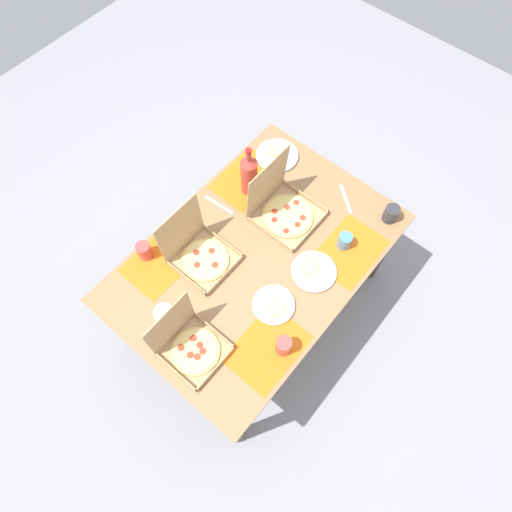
{
  "coord_description": "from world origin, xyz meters",
  "views": [
    {
      "loc": [
        -0.75,
        -0.64,
        2.72
      ],
      "look_at": [
        0.0,
        0.0,
        0.72
      ],
      "focal_mm": 31.23,
      "sensor_mm": 36.0,
      "label": 1
    }
  ],
  "objects_px": {
    "plate_near_right": "(274,305)",
    "soda_bottle": "(249,174)",
    "pizza_box_edge_far": "(200,253)",
    "cup_clear_right": "(345,241)",
    "pizza_box_corner_right": "(283,208)",
    "plate_far_left": "(313,271)",
    "condiment_bowl": "(164,314)",
    "plate_near_left": "(277,155)",
    "pizza_box_center": "(190,345)",
    "cup_clear_left": "(391,214)",
    "cup_dark": "(145,251)",
    "cup_spare": "(284,346)"
  },
  "relations": [
    {
      "from": "plate_near_right",
      "to": "soda_bottle",
      "type": "height_order",
      "value": "soda_bottle"
    },
    {
      "from": "pizza_box_edge_far",
      "to": "cup_clear_right",
      "type": "xyz_separation_m",
      "value": [
        0.52,
        -0.51,
        -0.0
      ]
    },
    {
      "from": "pizza_box_corner_right",
      "to": "soda_bottle",
      "type": "height_order",
      "value": "pizza_box_corner_right"
    },
    {
      "from": "plate_far_left",
      "to": "condiment_bowl",
      "type": "distance_m",
      "value": 0.74
    },
    {
      "from": "pizza_box_corner_right",
      "to": "plate_far_left",
      "type": "distance_m",
      "value": 0.37
    },
    {
      "from": "plate_near_right",
      "to": "cup_clear_right",
      "type": "relative_size",
      "value": 2.27
    },
    {
      "from": "pizza_box_edge_far",
      "to": "condiment_bowl",
      "type": "distance_m",
      "value": 0.34
    },
    {
      "from": "plate_near_left",
      "to": "pizza_box_center",
      "type": "bearing_deg",
      "value": -160.54
    },
    {
      "from": "pizza_box_edge_far",
      "to": "plate_near_left",
      "type": "height_order",
      "value": "pizza_box_edge_far"
    },
    {
      "from": "plate_near_right",
      "to": "cup_clear_left",
      "type": "distance_m",
      "value": 0.78
    },
    {
      "from": "cup_dark",
      "to": "pizza_box_corner_right",
      "type": "bearing_deg",
      "value": -30.44
    },
    {
      "from": "pizza_box_edge_far",
      "to": "plate_far_left",
      "type": "distance_m",
      "value": 0.57
    },
    {
      "from": "pizza_box_edge_far",
      "to": "cup_clear_left",
      "type": "bearing_deg",
      "value": -36.72
    },
    {
      "from": "pizza_box_center",
      "to": "cup_clear_right",
      "type": "relative_size",
      "value": 3.24
    },
    {
      "from": "plate_near_right",
      "to": "plate_far_left",
      "type": "bearing_deg",
      "value": -7.88
    },
    {
      "from": "pizza_box_corner_right",
      "to": "pizza_box_center",
      "type": "distance_m",
      "value": 0.84
    },
    {
      "from": "pizza_box_corner_right",
      "to": "cup_dark",
      "type": "bearing_deg",
      "value": 149.56
    },
    {
      "from": "pizza_box_edge_far",
      "to": "cup_clear_right",
      "type": "distance_m",
      "value": 0.72
    },
    {
      "from": "cup_dark",
      "to": "cup_clear_left",
      "type": "bearing_deg",
      "value": -40.1
    },
    {
      "from": "cup_spare",
      "to": "condiment_bowl",
      "type": "height_order",
      "value": "cup_spare"
    },
    {
      "from": "cup_clear_right",
      "to": "pizza_box_center",
      "type": "bearing_deg",
      "value": 165.75
    },
    {
      "from": "plate_near_right",
      "to": "pizza_box_corner_right",
      "type": "bearing_deg",
      "value": 33.9
    },
    {
      "from": "plate_near_right",
      "to": "soda_bottle",
      "type": "relative_size",
      "value": 0.63
    },
    {
      "from": "plate_far_left",
      "to": "cup_clear_left",
      "type": "distance_m",
      "value": 0.52
    },
    {
      "from": "plate_near_right",
      "to": "cup_spare",
      "type": "xyz_separation_m",
      "value": [
        -0.13,
        -0.16,
        0.05
      ]
    },
    {
      "from": "plate_near_left",
      "to": "pizza_box_corner_right",
      "type": "bearing_deg",
      "value": -136.45
    },
    {
      "from": "pizza_box_corner_right",
      "to": "cup_spare",
      "type": "xyz_separation_m",
      "value": [
        -0.56,
        -0.45,
        0.0
      ]
    },
    {
      "from": "plate_near_right",
      "to": "cup_spare",
      "type": "height_order",
      "value": "cup_spare"
    },
    {
      "from": "pizza_box_edge_far",
      "to": "plate_near_left",
      "type": "relative_size",
      "value": 1.3
    },
    {
      "from": "plate_near_left",
      "to": "cup_clear_left",
      "type": "bearing_deg",
      "value": -85.2
    },
    {
      "from": "cup_dark",
      "to": "cup_spare",
      "type": "bearing_deg",
      "value": -85.19
    },
    {
      "from": "plate_near_left",
      "to": "cup_clear_left",
      "type": "distance_m",
      "value": 0.71
    },
    {
      "from": "pizza_box_center",
      "to": "cup_spare",
      "type": "height_order",
      "value": "pizza_box_center"
    },
    {
      "from": "cup_dark",
      "to": "cup_clear_left",
      "type": "height_order",
      "value": "cup_dark"
    },
    {
      "from": "plate_near_left",
      "to": "cup_clear_left",
      "type": "xyz_separation_m",
      "value": [
        0.06,
        -0.7,
        0.04
      ]
    },
    {
      "from": "pizza_box_edge_far",
      "to": "cup_clear_left",
      "type": "distance_m",
      "value": 1.0
    },
    {
      "from": "cup_spare",
      "to": "plate_far_left",
      "type": "bearing_deg",
      "value": 17.55
    },
    {
      "from": "pizza_box_corner_right",
      "to": "pizza_box_center",
      "type": "relative_size",
      "value": 1.18
    },
    {
      "from": "plate_far_left",
      "to": "soda_bottle",
      "type": "height_order",
      "value": "soda_bottle"
    },
    {
      "from": "pizza_box_center",
      "to": "cup_clear_left",
      "type": "relative_size",
      "value": 3.04
    },
    {
      "from": "cup_clear_left",
      "to": "cup_spare",
      "type": "bearing_deg",
      "value": -179.52
    },
    {
      "from": "pizza_box_center",
      "to": "plate_near_right",
      "type": "height_order",
      "value": "pizza_box_center"
    },
    {
      "from": "plate_near_left",
      "to": "cup_clear_right",
      "type": "distance_m",
      "value": 0.65
    },
    {
      "from": "pizza_box_corner_right",
      "to": "plate_far_left",
      "type": "bearing_deg",
      "value": -117.13
    },
    {
      "from": "plate_far_left",
      "to": "plate_near_right",
      "type": "bearing_deg",
      "value": 172.12
    },
    {
      "from": "soda_bottle",
      "to": "cup_spare",
      "type": "height_order",
      "value": "soda_bottle"
    },
    {
      "from": "cup_clear_right",
      "to": "soda_bottle",
      "type": "bearing_deg",
      "value": 94.39
    },
    {
      "from": "pizza_box_center",
      "to": "cup_clear_right",
      "type": "xyz_separation_m",
      "value": [
        0.88,
        -0.22,
        -0.0
      ]
    },
    {
      "from": "pizza_box_edge_far",
      "to": "soda_bottle",
      "type": "bearing_deg",
      "value": 9.83
    },
    {
      "from": "pizza_box_center",
      "to": "cup_clear_left",
      "type": "height_order",
      "value": "pizza_box_center"
    }
  ]
}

